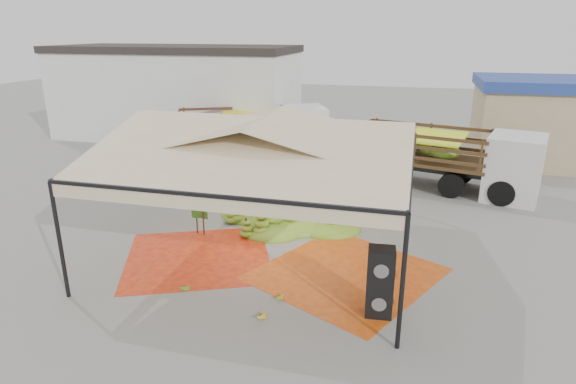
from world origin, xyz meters
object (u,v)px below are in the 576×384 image
(banana_heap, at_px, (291,207))
(truck_left, at_px, (259,127))
(vendor, at_px, (322,173))
(truck_right, at_px, (452,153))
(speaker_stack, at_px, (380,282))

(banana_heap, relative_size, truck_left, 0.68)
(banana_heap, bearing_deg, vendor, 79.27)
(banana_heap, bearing_deg, truck_right, 43.98)
(truck_left, relative_size, truck_right, 1.01)
(banana_heap, relative_size, truck_right, 0.69)
(truck_right, bearing_deg, banana_heap, -120.99)
(truck_left, height_order, truck_right, truck_left)
(speaker_stack, xyz_separation_m, vendor, (-2.83, 7.78, 0.14))
(banana_heap, height_order, truck_left, truck_left)
(speaker_stack, bearing_deg, truck_left, 113.60)
(banana_heap, xyz_separation_m, vendor, (0.54, 2.83, 0.41))
(speaker_stack, relative_size, truck_right, 0.22)
(speaker_stack, height_order, truck_left, truck_left)
(speaker_stack, distance_m, truck_right, 10.42)
(speaker_stack, bearing_deg, vendor, 105.08)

